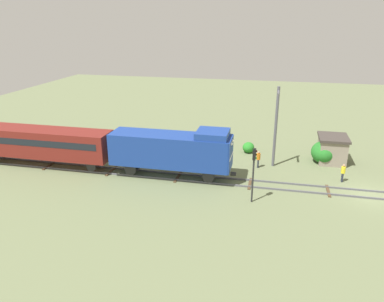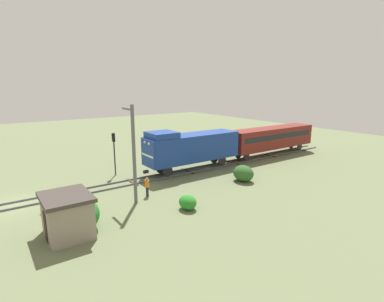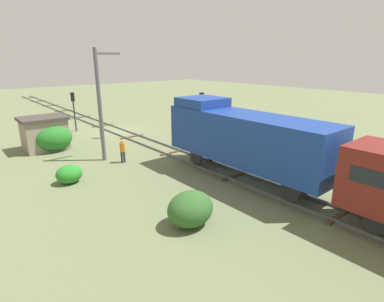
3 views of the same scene
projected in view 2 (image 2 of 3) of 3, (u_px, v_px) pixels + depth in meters
ground_plane at (16, 206)px, 23.98m from camera, size 120.26×120.26×0.00m
railway_track at (16, 205)px, 23.96m from camera, size 2.40×80.17×0.16m
locomotive at (191, 147)px, 33.02m from camera, size 2.90×11.60×4.60m
passenger_car_leading at (272, 137)px, 40.57m from camera, size 2.84×14.00×3.66m
traffic_signal_mid at (114, 146)px, 31.41m from camera, size 0.32×0.34×4.54m
worker_near_track at (46, 198)px, 22.92m from camera, size 0.38×0.38×1.70m
worker_by_signal at (147, 185)px, 25.79m from camera, size 0.38×0.38×1.70m
catenary_mast at (134, 152)px, 23.68m from camera, size 1.94×0.28×8.01m
relay_hut at (67, 215)px, 18.98m from camera, size 3.50×2.90×2.74m
bush_near at (188, 202)px, 23.20m from camera, size 1.56×1.28×1.14m
bush_mid at (243, 173)px, 29.91m from camera, size 2.22×1.82×1.62m
bush_far at (80, 214)px, 19.83m from camera, size 3.02×2.47×2.20m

